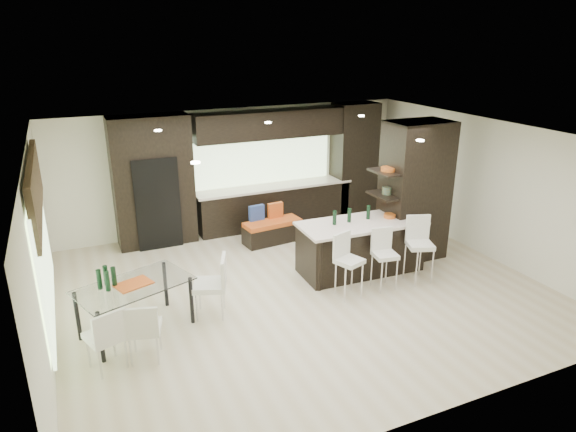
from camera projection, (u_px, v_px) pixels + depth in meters
name	position (u px, v px, depth m)	size (l,w,h in m)	color
ground	(302.00, 288.00, 9.02)	(8.00, 8.00, 0.00)	beige
back_wall	(236.00, 168.00, 11.57)	(8.00, 0.02, 2.70)	white
left_wall	(40.00, 256.00, 7.02)	(0.02, 7.00, 2.70)	white
right_wall	(485.00, 188.00, 10.10)	(0.02, 7.00, 2.70)	white
ceiling	(303.00, 135.00, 8.11)	(8.00, 7.00, 0.02)	white
window_left	(43.00, 250.00, 7.21)	(0.04, 3.20, 1.90)	#B2D199
window_back	(261.00, 158.00, 11.70)	(3.40, 0.04, 1.20)	#B2D199
stone_accent	(35.00, 188.00, 6.92)	(0.08, 3.00, 0.80)	brown
ceiling_spots	(297.00, 134.00, 8.33)	(4.00, 3.00, 0.02)	white
back_cabinetry	(262.00, 169.00, 11.48)	(6.80, 0.68, 2.70)	black
refrigerator	(155.00, 200.00, 10.65)	(0.90, 0.68, 1.90)	black
partition_column	(415.00, 191.00, 9.91)	(1.20, 0.80, 2.70)	black
kitchen_island	(360.00, 246.00, 9.54)	(2.32, 1.00, 0.97)	black
stool_left	(349.00, 272.00, 8.59)	(0.40, 0.40, 0.90)	white
stool_mid	(384.00, 265.00, 8.87)	(0.38, 0.38, 0.87)	white
stool_right	(419.00, 256.00, 9.11)	(0.43, 0.43, 0.97)	white
bench	(272.00, 231.00, 10.94)	(1.24, 0.48, 0.48)	black
floor_vase	(404.00, 234.00, 9.83)	(0.44, 0.44, 1.19)	#48563D
dining_table	(136.00, 308.00, 7.59)	(1.61, 0.90, 0.77)	white
chair_near	(145.00, 332.00, 6.93)	(0.45, 0.45, 0.82)	white
chair_far	(106.00, 340.00, 6.73)	(0.45, 0.45, 0.84)	white
chair_end	(210.00, 289.00, 8.00)	(0.50, 0.50, 0.92)	white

